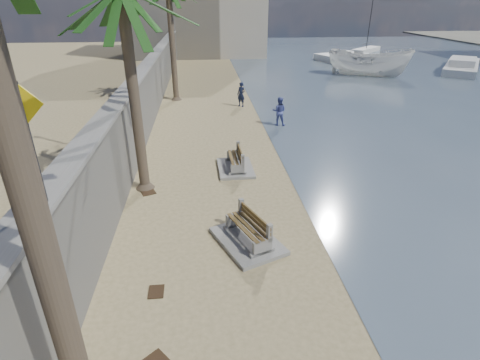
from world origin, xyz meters
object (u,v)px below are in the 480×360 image
bench_near (248,231)px  yacht_near (462,67)px  boat_cruiser (369,61)px  sailboat_west (366,50)px  bench_far (235,161)px  person_b (279,110)px  yacht_far (345,61)px  person_a (241,93)px

bench_near → yacht_near: bearing=47.5°
boat_cruiser → sailboat_west: 20.09m
bench_far → person_b: (3.36, 6.58, 0.57)m
boat_cruiser → sailboat_west: size_ratio=0.37×
bench_far → yacht_far: size_ratio=0.26×
yacht_near → yacht_far: same height
boat_cruiser → person_b: bearing=171.6°
yacht_near → yacht_far: 12.79m
yacht_far → person_b: bearing=129.3°
person_a → yacht_near: (26.14, 12.90, -0.68)m
person_a → bench_near: bearing=-54.6°
bench_near → person_a: bearing=84.9°
bench_near → sailboat_west: 52.40m
person_b → sailboat_west: (20.03, 34.31, -0.66)m
sailboat_west → yacht_far: bearing=-123.8°
bench_far → yacht_near: (27.58, 24.31, -0.08)m
yacht_near → sailboat_west: 17.11m
bench_near → boat_cruiser: 32.45m
boat_cruiser → yacht_near: boat_cruiser is taller
yacht_far → person_a: bearing=119.6°
bench_near → sailboat_west: (23.51, 46.83, -0.12)m
bench_near → bench_far: bearing=88.9°
bench_far → sailboat_west: 47.11m
yacht_near → sailboat_west: bearing=51.0°
bench_far → sailboat_west: (23.39, 40.90, -0.10)m
bench_far → boat_cruiser: size_ratio=0.65×
bench_far → boat_cruiser: bearing=54.7°
bench_near → yacht_far: yacht_far is taller
bench_far → yacht_near: bearing=41.4°
boat_cruiser → yacht_near: 11.99m
sailboat_west → yacht_near: bearing=-75.8°
yacht_near → yacht_far: size_ratio=1.21×
bench_near → person_b: 13.00m
person_b → sailboat_west: bearing=-104.1°
person_a → person_b: (1.92, -4.82, -0.03)m
bench_near → sailboat_west: bearing=63.3°
yacht_near → yacht_far: bearing=99.8°
person_b → yacht_far: 26.81m
boat_cruiser → sailboat_west: bearing=7.7°
bench_near → bench_far: bench_near is taller
person_b → yacht_near: person_b is taller
yacht_far → yacht_near: bearing=-139.2°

